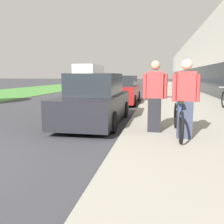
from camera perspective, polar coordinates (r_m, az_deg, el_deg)
The scene contains 8 objects.
sidewalk_slab at distance 24.30m, azimuth 13.74°, elevation 4.60°, with size 4.59×70.00×0.14m.
lawn_strip at distance 31.12m, azimuth -14.53°, elevation 5.25°, with size 7.88×70.00×0.03m.
tandem_bicycle at distance 6.22m, azimuth 14.89°, elevation -1.70°, with size 0.52×2.32×0.88m.
person_rider at distance 5.88m, azimuth 16.46°, elevation 2.82°, with size 0.61×0.24×1.79m.
person_bystander at distance 6.41m, azimuth 9.75°, elevation 3.52°, with size 0.61×0.24×1.80m.
parked_sedan_curbside at distance 8.19m, azimuth -3.78°, elevation 2.47°, with size 1.78×4.34×1.63m.
vintage_roadster_curbside at distance 14.17m, azimuth 2.34°, elevation 4.90°, with size 1.81×4.54×1.56m.
moving_truck at distance 28.57m, azimuth -4.87°, elevation 7.95°, with size 2.23×7.13×2.70m.
Camera 1 is at (4.79, -3.21, 1.57)m, focal length 40.00 mm.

